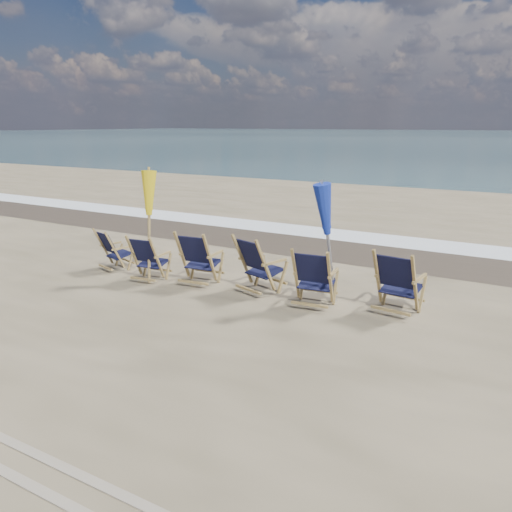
# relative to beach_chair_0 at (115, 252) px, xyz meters

# --- Properties ---
(surf_foam) EXTENTS (200.00, 1.40, 0.01)m
(surf_foam) POSITION_rel_beach_chair_0_xyz_m (3.51, 5.79, -0.45)
(surf_foam) COLOR silver
(surf_foam) RESTS_ON ground
(wet_sand_strip) EXTENTS (200.00, 2.60, 0.00)m
(wet_sand_strip) POSITION_rel_beach_chair_0_xyz_m (3.51, 4.29, -0.45)
(wet_sand_strip) COLOR #42362A
(wet_sand_strip) RESTS_ON ground
(beach_chair_0) EXTENTS (0.74, 0.79, 0.90)m
(beach_chair_0) POSITION_rel_beach_chair_0_xyz_m (0.00, 0.00, 0.00)
(beach_chair_0) COLOR black
(beach_chair_0) RESTS_ON ground
(beach_chair_1) EXTENTS (0.68, 0.75, 0.96)m
(beach_chair_1) POSITION_rel_beach_chair_0_xyz_m (1.22, -0.13, 0.03)
(beach_chair_1) COLOR black
(beach_chair_1) RESTS_ON ground
(beach_chair_2) EXTENTS (0.77, 0.85, 1.08)m
(beach_chair_2) POSITION_rel_beach_chair_0_xyz_m (2.25, 0.17, 0.09)
(beach_chair_2) COLOR black
(beach_chair_2) RESTS_ON ground
(beach_chair_3) EXTENTS (0.91, 0.97, 1.10)m
(beach_chair_3) POSITION_rel_beach_chair_0_xyz_m (3.42, 0.18, 0.10)
(beach_chair_3) COLOR black
(beach_chair_3) RESTS_ON ground
(beach_chair_4) EXTENTS (0.76, 0.84, 1.06)m
(beach_chair_4) POSITION_rel_beach_chair_0_xyz_m (4.64, 0.14, 0.08)
(beach_chair_4) COLOR black
(beach_chair_4) RESTS_ON ground
(beach_chair_5) EXTENTS (0.79, 0.87, 1.10)m
(beach_chair_5) POSITION_rel_beach_chair_0_xyz_m (5.93, 0.46, 0.10)
(beach_chair_5) COLOR black
(beach_chair_5) RESTS_ON ground
(umbrella_yellow) EXTENTS (0.30, 0.30, 2.14)m
(umbrella_yellow) POSITION_rel_beach_chair_0_xyz_m (0.95, 0.00, 1.16)
(umbrella_yellow) COLOR olive
(umbrella_yellow) RESTS_ON ground
(umbrella_blue) EXTENTS (0.30, 0.30, 2.08)m
(umbrella_blue) POSITION_rel_beach_chair_0_xyz_m (4.48, 0.48, 1.11)
(umbrella_blue) COLOR #A5A5AD
(umbrella_blue) RESTS_ON ground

